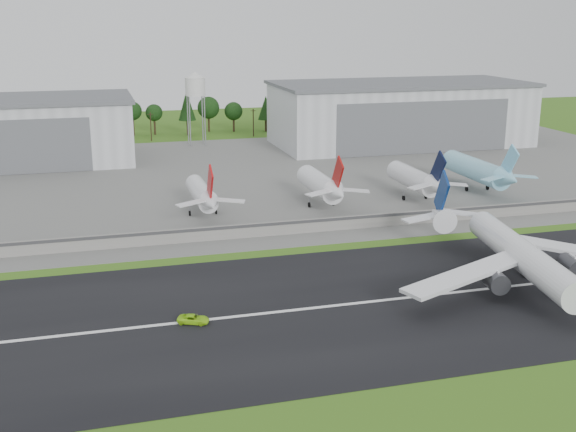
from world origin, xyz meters
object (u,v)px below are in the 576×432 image
object	(u,v)px
parked_jet_skyblue	(481,171)
parked_jet_navy	(418,180)
ground_vehicle	(193,319)
parked_jet_red_a	(203,195)
parked_jet_red_b	(323,186)
main_airliner	(524,263)

from	to	relation	value
parked_jet_skyblue	parked_jet_navy	bearing A→B (deg)	-167.50
ground_vehicle	parked_jet_red_a	world-z (taller)	parked_jet_red_a
ground_vehicle	parked_jet_red_b	world-z (taller)	parked_jet_red_b
parked_jet_red_b	parked_jet_skyblue	size ratio (longest dim) A/B	0.84
parked_jet_red_a	parked_jet_skyblue	world-z (taller)	parked_jet_skyblue
parked_jet_red_a	parked_jet_red_b	bearing A→B (deg)	0.13
main_airliner	parked_jet_skyblue	distance (m)	78.97
parked_jet_red_a	parked_jet_navy	distance (m)	61.05
main_airliner	parked_jet_skyblue	bearing A→B (deg)	-104.29
parked_jet_red_a	parked_jet_red_b	xyz separation A→B (m)	(32.88, 0.07, 0.42)
parked_jet_red_a	parked_jet_navy	bearing A→B (deg)	0.06
parked_jet_red_b	parked_jet_skyblue	xyz separation A→B (m)	(50.94, 5.04, 0.23)
parked_jet_skyblue	ground_vehicle	bearing A→B (deg)	-143.10
parked_jet_red_a	parked_jet_skyblue	size ratio (longest dim) A/B	0.84
parked_jet_navy	parked_jet_skyblue	bearing A→B (deg)	12.50
parked_jet_navy	parked_jet_skyblue	world-z (taller)	parked_jet_skyblue
ground_vehicle	parked_jet_skyblue	world-z (taller)	parked_jet_skyblue
parked_jet_skyblue	parked_jet_red_b	bearing A→B (deg)	-174.35
ground_vehicle	parked_jet_navy	xyz separation A→B (m)	(73.70, 67.37, 5.34)
main_airliner	parked_jet_skyblue	world-z (taller)	main_airliner
parked_jet_navy	main_airliner	bearing A→B (deg)	-98.09
main_airliner	parked_jet_skyblue	size ratio (longest dim) A/B	1.58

